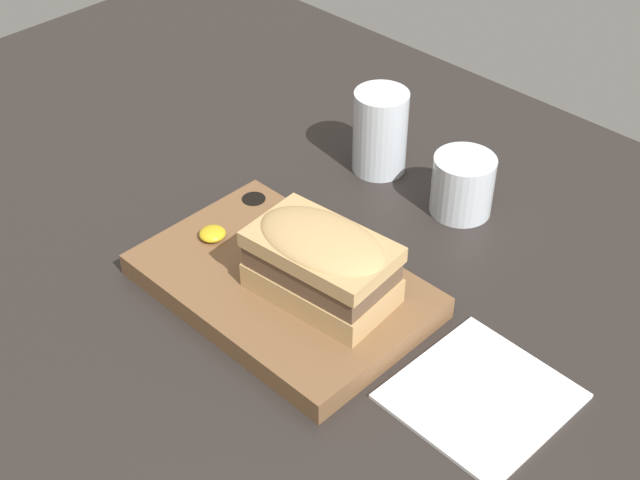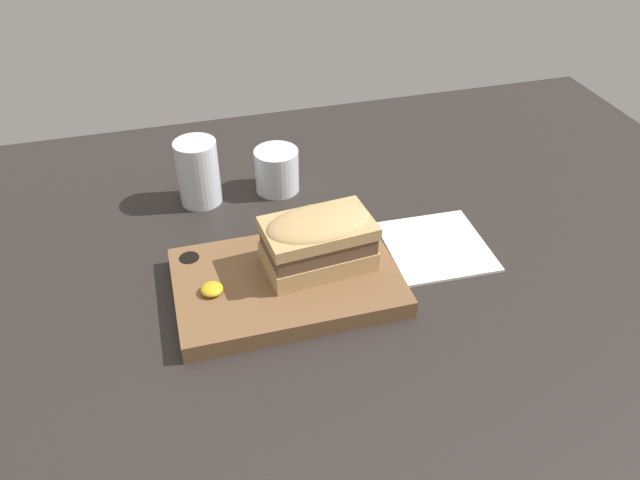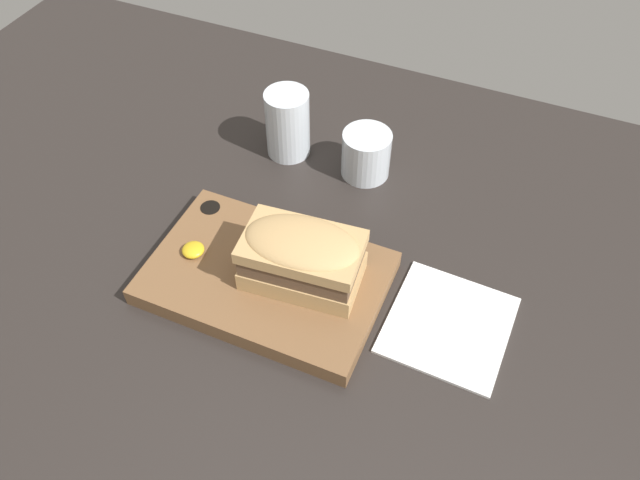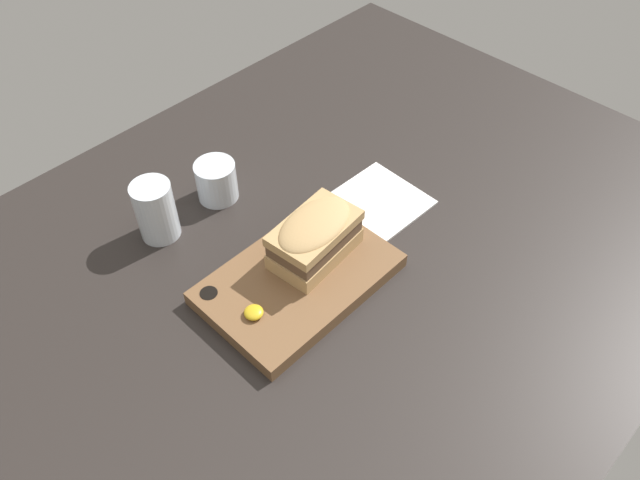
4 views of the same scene
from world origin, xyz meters
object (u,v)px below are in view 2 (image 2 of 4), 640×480
at_px(water_glass, 199,176).
at_px(napkin, 436,246).
at_px(wine_glass, 277,172).
at_px(serving_board, 286,282).
at_px(sandwich, 318,239).

distance_m(water_glass, napkin, 0.38).
bearing_deg(wine_glass, serving_board, -99.79).
bearing_deg(sandwich, napkin, 6.31).
height_order(water_glass, wine_glass, water_glass).
bearing_deg(serving_board, wine_glass, 80.21).
distance_m(sandwich, water_glass, 0.27).
height_order(water_glass, napkin, water_glass).
xyz_separation_m(wine_glass, napkin, (0.19, -0.21, -0.03)).
bearing_deg(serving_board, napkin, 7.34).
bearing_deg(serving_board, sandwich, 11.33).
xyz_separation_m(serving_board, water_glass, (-0.08, 0.24, 0.03)).
bearing_deg(wine_glass, water_glass, -179.49).
distance_m(serving_board, water_glass, 0.26).
relative_size(water_glass, napkin, 0.69).
height_order(serving_board, sandwich, sandwich).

